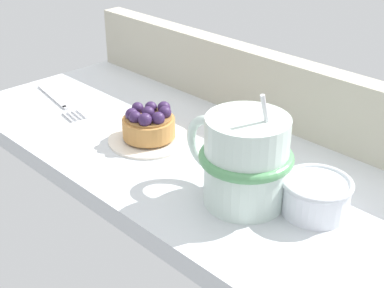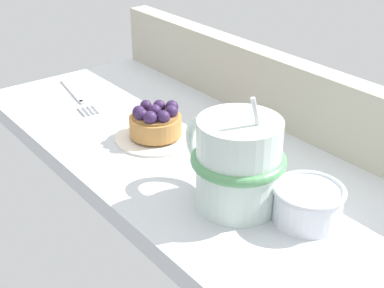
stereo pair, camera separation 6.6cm
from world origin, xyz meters
The scene contains 7 objects.
ground_plane centered at (0.00, 0.00, -1.28)cm, with size 68.88×31.94×2.57cm, color silver.
window_rail_back centered at (0.00, 14.29, 4.88)cm, with size 67.50×3.36×9.77cm, color #B2AD99.
dessert_plate centered at (-3.80, -2.70, 0.32)cm, with size 11.11×11.11×0.68cm.
raspberry_tart centered at (-3.78, -2.71, 2.58)cm, with size 7.07×7.07×4.34cm.
coffee_mug centered at (14.54, -4.72, 5.18)cm, with size 14.08×10.30×13.36cm.
dessert_fork centered at (-23.29, -4.57, 0.30)cm, with size 16.00×4.38×0.60cm.
sugar_bowl centered at (21.48, -0.87, 2.12)cm, with size 7.68×7.68×3.96cm.
Camera 2 is at (51.32, -39.51, 33.93)cm, focal length 50.91 mm.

